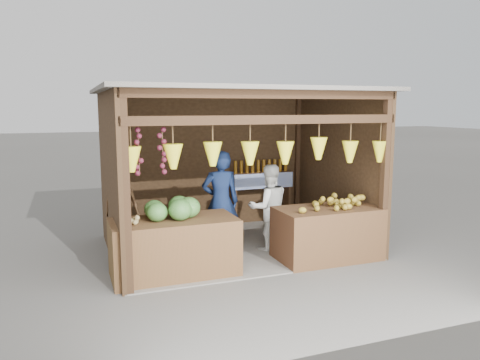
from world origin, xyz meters
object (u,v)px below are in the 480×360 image
object	(u,v)px
counter_right	(327,233)
woman_standing	(269,207)
vendor_seated	(121,205)
counter_left	(174,247)
man_standing	(221,202)

from	to	relation	value
counter_right	woman_standing	bearing A→B (deg)	130.84
vendor_seated	woman_standing	bearing A→B (deg)	-166.73
counter_left	counter_right	world-z (taller)	counter_right
vendor_seated	man_standing	bearing A→B (deg)	-166.52
counter_left	vendor_seated	world-z (taller)	vendor_seated
counter_left	vendor_seated	distance (m)	1.30
woman_standing	vendor_seated	size ratio (longest dim) A/B	1.30
counter_left	woman_standing	size ratio (longest dim) A/B	1.22
counter_right	man_standing	xyz separation A→B (m)	(-1.46, 0.92, 0.43)
counter_left	counter_right	size ratio (longest dim) A/B	1.09
vendor_seated	counter_left	bearing A→B (deg)	142.47
vendor_seated	counter_right	bearing A→B (deg)	-178.24
counter_left	counter_right	distance (m)	2.41
counter_right	counter_left	bearing A→B (deg)	177.26
woman_standing	vendor_seated	distance (m)	2.38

